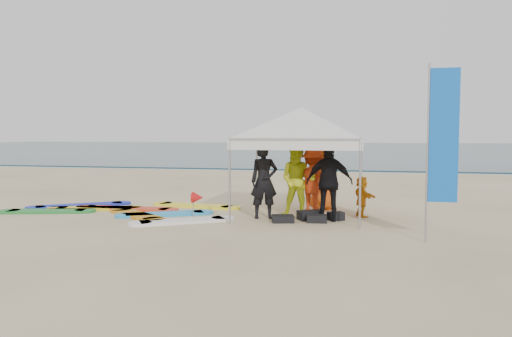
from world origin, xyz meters
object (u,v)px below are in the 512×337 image
object	(u,v)px
person_orange_a	(313,182)
marker_pennant	(198,198)
canopy_tent	(302,108)
person_black_a	(264,181)
person_black_b	(329,182)
feather_flag	(442,138)
person_seated	(362,197)
person_orange_b	(322,176)
person_yellow	(298,181)
surfboard_spread	(127,211)

from	to	relation	value
person_orange_a	marker_pennant	world-z (taller)	person_orange_a
person_orange_a	canopy_tent	xyz separation A→B (m)	(-0.29, -0.02, 1.84)
person_black_a	person_orange_a	size ratio (longest dim) A/B	1.05
person_black_b	feather_flag	bearing A→B (deg)	139.26
person_seated	marker_pennant	distance (m)	4.06
person_orange_b	canopy_tent	distance (m)	2.14
person_black_a	person_yellow	world-z (taller)	person_yellow
person_black_a	person_seated	distance (m)	2.47
person_orange_a	person_black_b	world-z (taller)	person_black_b
person_black_a	person_orange_b	size ratio (longest dim) A/B	0.98
person_black_b	person_yellow	bearing A→B (deg)	-24.67
person_black_a	person_orange_a	world-z (taller)	person_black_a
person_orange_a	marker_pennant	xyz separation A→B (m)	(-2.73, -0.81, -0.37)
person_seated	person_black_b	bearing A→B (deg)	110.56
person_black_a	feather_flag	bearing A→B (deg)	-48.54
person_orange_a	person_black_b	distance (m)	0.76
person_yellow	surfboard_spread	bearing A→B (deg)	-177.29
person_yellow	surfboard_spread	size ratio (longest dim) A/B	0.31
person_yellow	feather_flag	bearing A→B (deg)	-35.23
marker_pennant	person_seated	bearing A→B (deg)	14.18
person_yellow	person_black_b	world-z (taller)	person_black_b
person_orange_a	canopy_tent	size ratio (longest dim) A/B	0.42
person_black_a	marker_pennant	size ratio (longest dim) A/B	2.84
feather_flag	surfboard_spread	distance (m)	8.06
marker_pennant	person_black_a	bearing A→B (deg)	9.28
person_seated	feather_flag	bearing A→B (deg)	-177.36
marker_pennant	surfboard_spread	world-z (taller)	marker_pennant
person_seated	canopy_tent	distance (m)	2.66
person_seated	feather_flag	size ratio (longest dim) A/B	0.30
canopy_tent	person_black_b	bearing A→B (deg)	-38.33
person_seated	person_yellow	bearing A→B (deg)	79.70
person_yellow	person_black_b	bearing A→B (deg)	-22.84
person_orange_a	person_seated	xyz separation A→B (m)	(1.20, 0.19, -0.36)
person_seated	surfboard_spread	world-z (taller)	person_seated
person_black_b	person_seated	xyz separation A→B (m)	(0.75, 0.79, -0.42)
canopy_tent	person_yellow	bearing A→B (deg)	-103.66
person_yellow	marker_pennant	distance (m)	2.49
person_seated	surfboard_spread	bearing A→B (deg)	69.01
person_black_b	canopy_tent	world-z (taller)	canopy_tent
person_black_a	feather_flag	distance (m)	4.39
person_black_b	person_black_a	bearing A→B (deg)	-2.66
person_black_a	person_orange_a	xyz separation A→B (m)	(1.13, 0.54, -0.04)
person_seated	marker_pennant	xyz separation A→B (m)	(-3.93, -0.99, -0.01)
person_orange_a	person_seated	size ratio (longest dim) A/B	1.71
person_yellow	surfboard_spread	distance (m)	4.60
person_seated	canopy_tent	size ratio (longest dim) A/B	0.25
person_seated	surfboard_spread	xyz separation A→B (m)	(-6.06, -0.54, -0.47)
feather_flag	person_orange_a	bearing A→B (deg)	136.97
person_black_a	canopy_tent	size ratio (longest dim) A/B	0.44
person_orange_b	feather_flag	xyz separation A→B (m)	(2.52, -3.58, 1.06)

